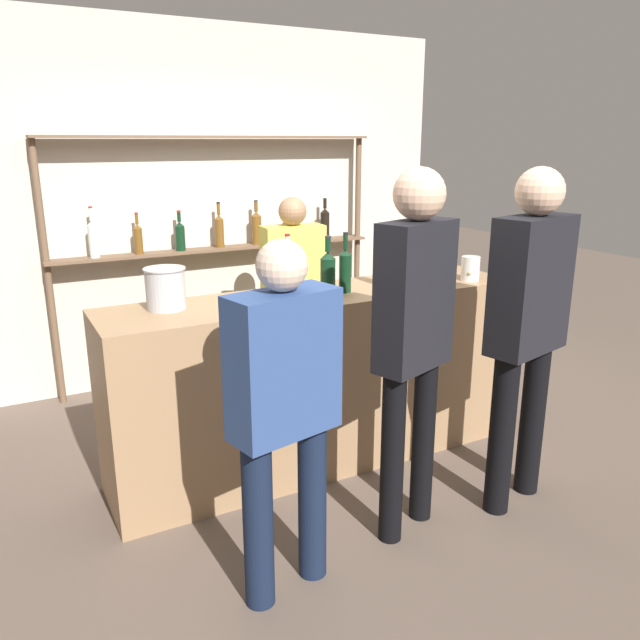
{
  "coord_description": "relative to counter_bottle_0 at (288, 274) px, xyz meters",
  "views": [
    {
      "loc": [
        -1.67,
        -3.09,
        1.92
      ],
      "look_at": [
        0.0,
        0.0,
        0.91
      ],
      "focal_mm": 35.0,
      "sensor_mm": 36.0,
      "label": 1
    }
  ],
  "objects": [
    {
      "name": "ground_plane",
      "position": [
        0.2,
        -0.0,
        -1.2
      ],
      "size": [
        16.0,
        16.0,
        0.0
      ],
      "primitive_type": "plane",
      "color": "brown"
    },
    {
      "name": "bar_counter",
      "position": [
        0.2,
        -0.0,
        -0.67
      ],
      "size": [
        2.54,
        0.57,
        1.07
      ],
      "primitive_type": "cube",
      "color": "#997551",
      "rests_on": "ground_plane"
    },
    {
      "name": "back_wall",
      "position": [
        0.2,
        1.88,
        0.2
      ],
      "size": [
        4.14,
        0.12,
        2.8
      ],
      "primitive_type": "cube",
      "color": "beige",
      "rests_on": "ground_plane"
    },
    {
      "name": "back_shelf",
      "position": [
        0.22,
        1.7,
        0.1
      ],
      "size": [
        2.66,
        0.18,
        1.96
      ],
      "color": "brown",
      "rests_on": "ground_plane"
    },
    {
      "name": "counter_bottle_0",
      "position": [
        0.0,
        0.0,
        0.0
      ],
      "size": [
        0.07,
        0.07,
        0.36
      ],
      "color": "silver",
      "rests_on": "bar_counter"
    },
    {
      "name": "counter_bottle_1",
      "position": [
        0.35,
        -0.04,
        -0.0
      ],
      "size": [
        0.07,
        0.07,
        0.35
      ],
      "color": "black",
      "rests_on": "bar_counter"
    },
    {
      "name": "counter_bottle_2",
      "position": [
        0.98,
        -0.11,
        -0.0
      ],
      "size": [
        0.09,
        0.09,
        0.35
      ],
      "color": "brown",
      "rests_on": "bar_counter"
    },
    {
      "name": "counter_bottle_3",
      "position": [
        0.65,
        -0.02,
        0.01
      ],
      "size": [
        0.08,
        0.08,
        0.36
      ],
      "color": "silver",
      "rests_on": "bar_counter"
    },
    {
      "name": "counter_bottle_4",
      "position": [
        0.23,
        -0.05,
        -0.0
      ],
      "size": [
        0.09,
        0.09,
        0.34
      ],
      "color": "black",
      "rests_on": "bar_counter"
    },
    {
      "name": "counter_bottle_5",
      "position": [
        0.8,
        -0.04,
        -0.01
      ],
      "size": [
        0.08,
        0.08,
        0.33
      ],
      "color": "brown",
      "rests_on": "bar_counter"
    },
    {
      "name": "ice_bucket",
      "position": [
        -0.67,
        0.08,
        -0.03
      ],
      "size": [
        0.22,
        0.22,
        0.22
      ],
      "color": "#B2B2B7",
      "rests_on": "bar_counter"
    },
    {
      "name": "cork_jar",
      "position": [
        1.21,
        -0.14,
        -0.06
      ],
      "size": [
        0.12,
        0.12,
        0.15
      ],
      "color": "silver",
      "rests_on": "bar_counter"
    },
    {
      "name": "customer_right",
      "position": [
        0.92,
        -0.91,
        -0.14
      ],
      "size": [
        0.5,
        0.31,
        1.8
      ],
      "rotation": [
        0.0,
        0.0,
        1.8
      ],
      "color": "black",
      "rests_on": "ground_plane"
    },
    {
      "name": "server_behind_counter",
      "position": [
        0.48,
        0.92,
        -0.31
      ],
      "size": [
        0.46,
        0.23,
        1.54
      ],
      "rotation": [
        0.0,
        0.0,
        -1.65
      ],
      "color": "brown",
      "rests_on": "ground_plane"
    },
    {
      "name": "customer_center",
      "position": [
        0.25,
        -0.84,
        -0.11
      ],
      "size": [
        0.45,
        0.3,
        1.81
      ],
      "rotation": [
        0.0,
        0.0,
        1.89
      ],
      "color": "black",
      "rests_on": "ground_plane"
    },
    {
      "name": "customer_left",
      "position": [
        -0.48,
        -0.96,
        -0.29
      ],
      "size": [
        0.49,
        0.29,
        1.56
      ],
      "rotation": [
        0.0,
        0.0,
        1.78
      ],
      "color": "#121C33",
      "rests_on": "ground_plane"
    }
  ]
}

